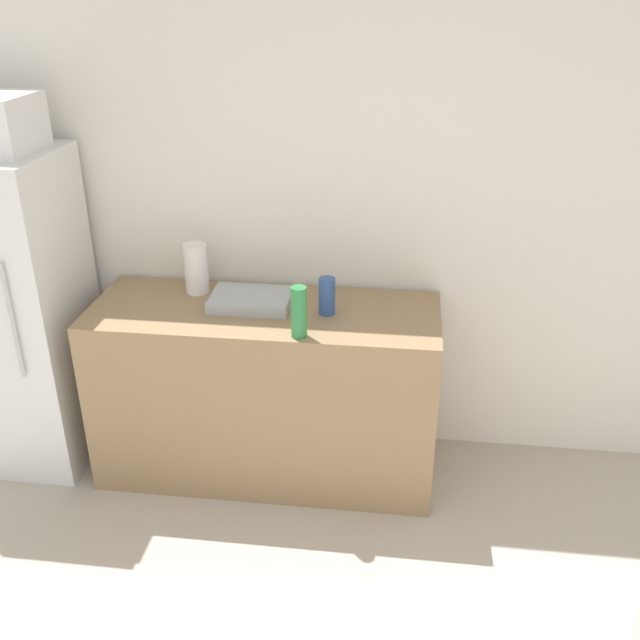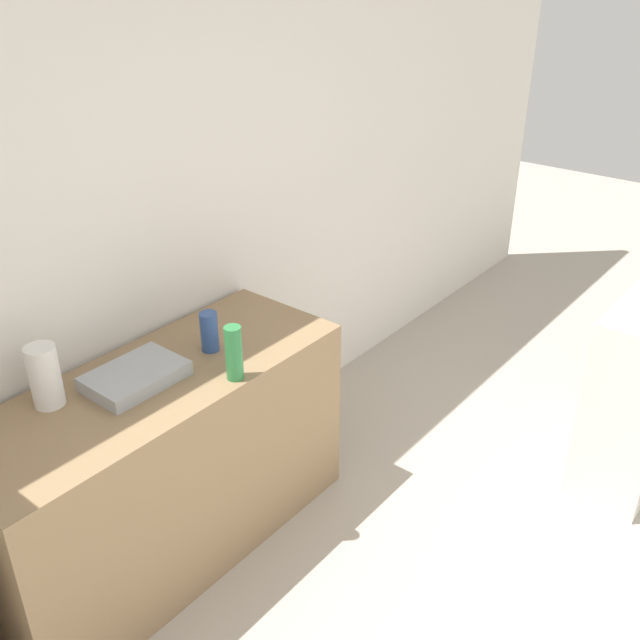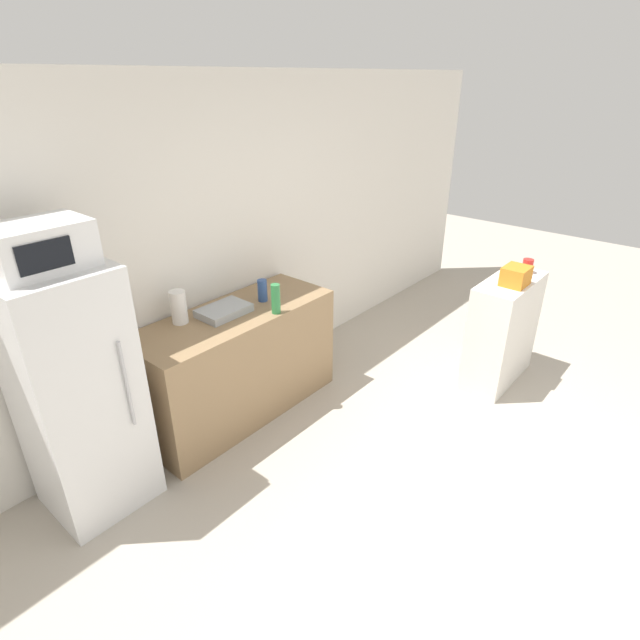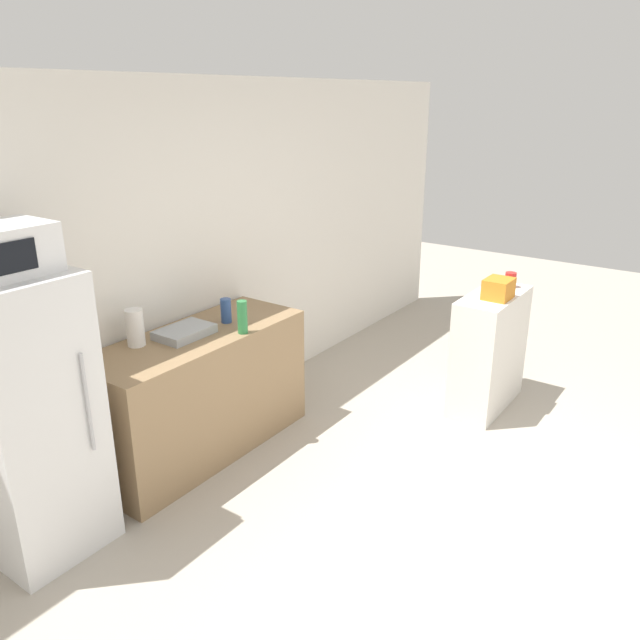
# 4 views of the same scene
# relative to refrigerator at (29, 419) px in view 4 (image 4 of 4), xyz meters

# --- Properties ---
(ground_plane) EXTENTS (14.00, 14.00, 0.00)m
(ground_plane) POSITION_rel_refrigerator_xyz_m (1.39, -2.36, -0.81)
(ground_plane) COLOR #B2A899
(wall_back) EXTENTS (8.00, 0.06, 2.60)m
(wall_back) POSITION_rel_refrigerator_xyz_m (1.39, 0.38, 0.49)
(wall_back) COLOR white
(wall_back) RESTS_ON ground_plane
(refrigerator) EXTENTS (0.61, 0.62, 1.62)m
(refrigerator) POSITION_rel_refrigerator_xyz_m (0.00, 0.00, 0.00)
(refrigerator) COLOR silver
(refrigerator) RESTS_ON ground_plane
(counter) EXTENTS (1.67, 0.63, 0.91)m
(counter) POSITION_rel_refrigerator_xyz_m (1.25, 0.01, -0.36)
(counter) COLOR #937551
(counter) RESTS_ON ground_plane
(sink_basin) EXTENTS (0.38, 0.26, 0.06)m
(sink_basin) POSITION_rel_refrigerator_xyz_m (1.18, 0.04, 0.13)
(sink_basin) COLOR #9EA3A8
(sink_basin) RESTS_ON counter
(bottle_tall) EXTENTS (0.07, 0.07, 0.23)m
(bottle_tall) POSITION_rel_refrigerator_xyz_m (1.46, -0.24, 0.21)
(bottle_tall) COLOR #2D7F42
(bottle_tall) RESTS_ON counter
(bottle_short) EXTENTS (0.08, 0.08, 0.18)m
(bottle_short) POSITION_rel_refrigerator_xyz_m (1.55, 0.00, 0.19)
(bottle_short) COLOR #2D4C8C
(bottle_short) RESTS_ON counter
(shelf_cabinet) EXTENTS (0.83, 0.36, 0.97)m
(shelf_cabinet) POSITION_rel_refrigerator_xyz_m (3.12, -1.42, -0.32)
(shelf_cabinet) COLOR white
(shelf_cabinet) RESTS_ON ground_plane
(basket) EXTENTS (0.24, 0.19, 0.16)m
(basket) POSITION_rel_refrigerator_xyz_m (3.03, -1.48, 0.24)
(basket) COLOR orange
(basket) RESTS_ON shelf_cabinet
(jar) EXTENTS (0.09, 0.09, 0.12)m
(jar) POSITION_rel_refrigerator_xyz_m (3.39, -1.45, 0.23)
(jar) COLOR red
(jar) RESTS_ON shelf_cabinet
(paper_towel_roll) EXTENTS (0.12, 0.12, 0.25)m
(paper_towel_roll) POSITION_rel_refrigerator_xyz_m (0.88, 0.18, 0.22)
(paper_towel_roll) COLOR white
(paper_towel_roll) RESTS_ON counter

